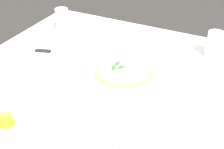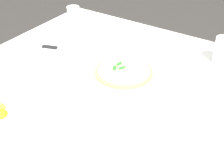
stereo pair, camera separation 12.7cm
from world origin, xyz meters
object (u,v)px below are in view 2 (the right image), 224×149
Objects in this scene: coffee_cup_near_left at (57,65)px; dinner_knife at (40,46)px; water_glass_right_edge at (74,18)px; napkin_folded at (41,49)px; pizza_plate at (124,74)px; water_glass_center_back at (222,52)px; pizza at (124,71)px; coffee_cup_back_corner at (28,85)px.

dinner_knife is at bearing -26.20° from coffee_cup_near_left.
napkin_folded is at bearing 97.09° from water_glass_right_edge.
water_glass_right_edge is 0.63× the size of dinner_knife.
pizza_plate is 2.83× the size of water_glass_right_edge.
water_glass_center_back reaches higher than napkin_folded.
pizza is 1.31× the size of dinner_knife.
water_glass_center_back reaches higher than pizza_plate.
coffee_cup_back_corner reaches higher than pizza_plate.
water_glass_right_edge is at bearing -99.76° from napkin_folded.
pizza is 1.91× the size of coffee_cup_near_left.
pizza is 1.98× the size of water_glass_center_back.
coffee_cup_near_left reaches higher than pizza_plate.
pizza_plate is 1.36× the size of napkin_folded.
coffee_cup_back_corner is at bearing 49.22° from pizza.
pizza_plate is at bearing -130.84° from coffee_cup_back_corner.
water_glass_center_back is 0.66× the size of dinner_knife.
pizza_plate is 1.36× the size of pizza.
pizza is at bearing 164.17° from dinner_knife.
pizza_plate is 2.60× the size of coffee_cup_back_corner.
coffee_cup_back_corner is at bearing 109.16° from napkin_folded.
pizza_plate is at bearing 164.15° from dinner_knife.
napkin_folded is at bearing -54.00° from coffee_cup_back_corner.
water_glass_center_back is at bearing -131.89° from coffee_cup_back_corner.
napkin_folded is 1.30× the size of dinner_knife.
coffee_cup_back_corner is (0.26, 0.30, 0.00)m from pizza.
water_glass_center_back is at bearing -132.80° from pizza_plate.
coffee_cup_back_corner is 0.85m from water_glass_center_back.
pizza is at bearing -16.01° from pizza_plate.
napkin_folded is at bearing -180.00° from dinner_knife.
pizza_plate is 0.40m from coffee_cup_back_corner.
napkin_folded is (0.46, 0.03, -0.01)m from pizza.
water_glass_right_edge is 0.31m from napkin_folded.
napkin_folded is at bearing 3.40° from pizza_plate.
coffee_cup_back_corner reaches higher than napkin_folded.
coffee_cup_near_left is 0.53× the size of napkin_folded.
pizza is 1.00× the size of napkin_folded.
coffee_cup_near_left reaches higher than napkin_folded.
pizza is at bearing 150.89° from water_glass_right_edge.
coffee_cup_near_left is at bearing 25.07° from pizza.
water_glass_center_back is at bearing -141.42° from coffee_cup_near_left.
dinner_knife is at bearing -53.54° from coffee_cup_back_corner.
pizza reaches higher than pizza_plate.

